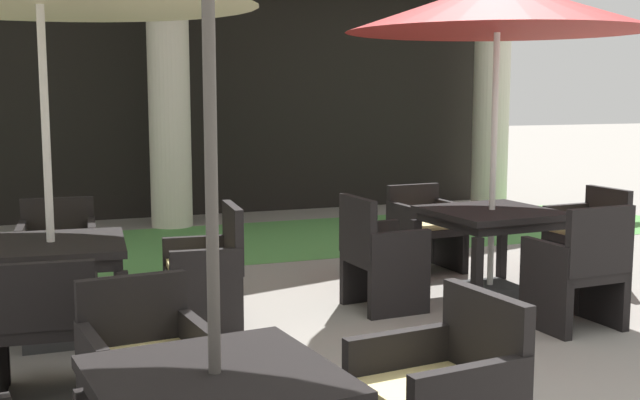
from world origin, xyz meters
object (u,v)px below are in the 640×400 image
at_px(patio_chair_near_foreground_north, 58,255).
at_px(patio_table_mid_left, 492,221).
at_px(patio_table_mid_right, 215,400).
at_px(patio_table_near_foreground, 51,256).
at_px(patio_chair_mid_left_west, 380,258).
at_px(patio_chair_mid_left_north, 425,230).
at_px(patio_chair_mid_left_east, 588,238).
at_px(terracotta_urn, 61,266).
at_px(patio_chair_mid_right_north, 145,373).
at_px(patio_chair_near_foreground_east, 207,274).
at_px(patio_umbrella_mid_left, 498,9).
at_px(patio_chair_mid_left_south, 579,273).
at_px(patio_chair_near_foreground_south, 45,329).

bearing_deg(patio_chair_near_foreground_north, patio_table_mid_left, 168.91).
bearing_deg(patio_table_mid_right, patio_table_near_foreground, 98.69).
bearing_deg(patio_table_mid_right, patio_chair_mid_left_west, 55.39).
relative_size(patio_chair_mid_left_north, patio_chair_mid_left_east, 0.95).
height_order(patio_chair_mid_left_west, patio_table_mid_right, patio_chair_mid_left_west).
distance_m(patio_chair_mid_left_west, patio_table_mid_right, 3.53).
bearing_deg(terracotta_urn, patio_chair_mid_right_north, -86.80).
relative_size(patio_chair_near_foreground_east, patio_umbrella_mid_left, 0.34).
bearing_deg(patio_umbrella_mid_left, patio_table_mid_left, 180.00).
bearing_deg(patio_chair_mid_left_north, patio_table_near_foreground, 14.58).
relative_size(patio_chair_near_foreground_east, patio_chair_near_foreground_north, 1.08).
xyz_separation_m(patio_chair_mid_left_south, patio_chair_mid_left_east, (0.98, 1.12, -0.00)).
relative_size(patio_chair_near_foreground_south, patio_chair_mid_left_east, 0.97).
relative_size(patio_chair_near_foreground_north, patio_chair_near_foreground_south, 1.02).
height_order(patio_chair_near_foreground_north, patio_chair_near_foreground_south, patio_chair_near_foreground_north).
bearing_deg(patio_chair_mid_right_north, patio_table_mid_right, 90.00).
xyz_separation_m(patio_umbrella_mid_left, patio_chair_mid_left_west, (-1.05, -0.06, -1.95)).
relative_size(patio_chair_near_foreground_east, patio_chair_mid_left_south, 0.99).
bearing_deg(patio_table_mid_left, patio_umbrella_mid_left, 0.00).
bearing_deg(patio_table_mid_left, patio_chair_mid_left_east, 3.47).
distance_m(patio_chair_near_foreground_north, patio_table_mid_right, 3.95).
distance_m(patio_table_mid_right, patio_chair_mid_right_north, 1.02).
height_order(patio_chair_mid_left_north, patio_chair_mid_right_north, patio_chair_mid_right_north).
bearing_deg(patio_chair_mid_left_west, patio_chair_mid_left_south, 44.94).
bearing_deg(patio_chair_mid_left_east, patio_chair_near_foreground_south, 100.76).
bearing_deg(patio_chair_mid_left_south, patio_chair_mid_right_north, -167.53).
bearing_deg(patio_chair_near_foreground_east, patio_chair_near_foreground_south, 134.83).
relative_size(patio_chair_mid_left_west, patio_chair_mid_left_north, 1.12).
bearing_deg(patio_chair_mid_left_west, patio_table_near_foreground, -93.27).
distance_m(patio_table_mid_left, patio_chair_mid_left_north, 1.08).
bearing_deg(patio_chair_mid_right_north, patio_table_near_foreground, -86.47).
xyz_separation_m(patio_chair_near_foreground_east, patio_chair_mid_left_west, (1.40, 0.10, -0.00)).
bearing_deg(patio_chair_mid_left_north, patio_table_mid_left, 90.00).
bearing_deg(patio_table_mid_right, patio_chair_near_foreground_south, 105.92).
xyz_separation_m(patio_chair_mid_left_south, patio_chair_mid_right_north, (-3.23, -0.92, -0.03)).
xyz_separation_m(patio_chair_near_foreground_east, patio_table_mid_left, (2.45, 0.16, 0.22)).
relative_size(patio_table_near_foreground, patio_chair_mid_left_north, 1.29).
distance_m(patio_chair_mid_left_west, patio_chair_mid_left_north, 1.49).
xyz_separation_m(patio_chair_near_foreground_east, patio_chair_mid_left_north, (2.39, 1.20, -0.02)).
bearing_deg(patio_chair_mid_left_east, patio_table_mid_left, 90.00).
relative_size(patio_table_mid_left, patio_chair_mid_left_west, 1.16).
distance_m(patio_chair_mid_left_south, patio_chair_mid_left_west, 1.49).
bearing_deg(patio_chair_near_foreground_north, patio_umbrella_mid_left, 168.91).
height_order(patio_umbrella_mid_left, patio_chair_mid_right_north, patio_umbrella_mid_left).
relative_size(patio_chair_near_foreground_north, patio_chair_mid_left_east, 0.99).
height_order(patio_table_mid_left, patio_chair_mid_left_south, patio_chair_mid_left_south).
relative_size(patio_chair_near_foreground_east, patio_chair_mid_right_north, 1.11).
distance_m(patio_chair_near_foreground_east, patio_chair_mid_left_west, 1.40).
height_order(patio_chair_near_foreground_north, patio_table_mid_right, patio_chair_near_foreground_north).
xyz_separation_m(patio_chair_near_foreground_north, patio_umbrella_mid_left, (3.41, -0.97, 1.95)).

